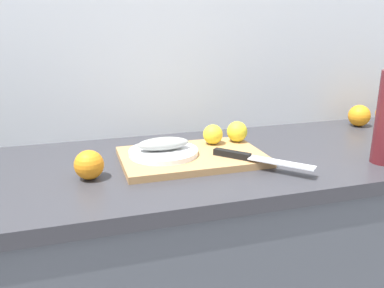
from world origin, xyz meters
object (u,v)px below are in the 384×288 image
(cutting_board, at_px, (192,157))
(chef_knife, at_px, (249,157))
(white_plate, at_px, (163,152))
(fish_fillet, at_px, (163,144))
(lemon_0, at_px, (213,134))

(cutting_board, xyz_separation_m, chef_knife, (0.14, -0.10, 0.02))
(chef_knife, bearing_deg, white_plate, -161.30)
(cutting_board, bearing_deg, fish_fillet, 167.76)
(white_plate, bearing_deg, cutting_board, -12.24)
(cutting_board, relative_size, chef_knife, 1.77)
(cutting_board, distance_m, fish_fillet, 0.09)
(lemon_0, bearing_deg, cutting_board, -140.46)
(white_plate, distance_m, fish_fillet, 0.03)
(cutting_board, relative_size, fish_fillet, 2.73)
(cutting_board, height_order, white_plate, white_plate)
(white_plate, xyz_separation_m, fish_fillet, (0.00, 0.00, 0.03))
(cutting_board, height_order, chef_knife, chef_knife)
(chef_knife, bearing_deg, fish_fillet, -161.30)
(fish_fillet, distance_m, chef_knife, 0.25)
(chef_knife, xyz_separation_m, lemon_0, (-0.04, 0.18, 0.02))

